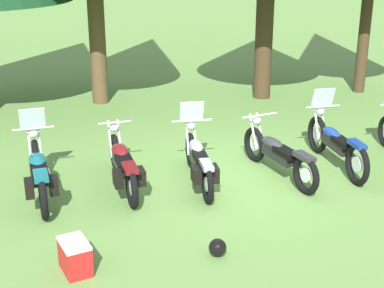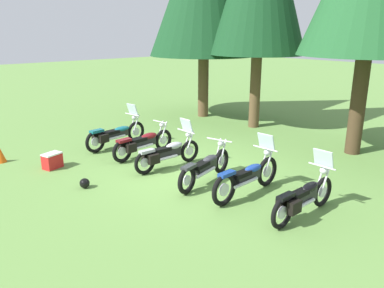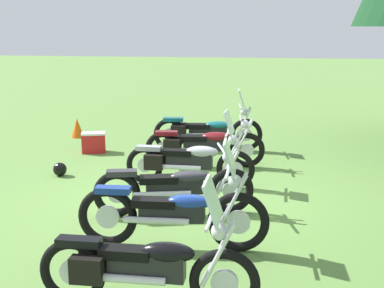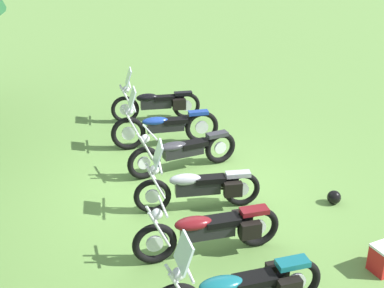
{
  "view_description": "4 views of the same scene",
  "coord_description": "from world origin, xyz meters",
  "views": [
    {
      "loc": [
        -2.59,
        -9.38,
        4.25
      ],
      "look_at": [
        -0.9,
        -0.4,
        0.86
      ],
      "focal_mm": 53.53,
      "sensor_mm": 36.0,
      "label": 1
    },
    {
      "loc": [
        7.45,
        -6.43,
        3.8
      ],
      "look_at": [
        -0.23,
        0.33,
        0.73
      ],
      "focal_mm": 35.67,
      "sensor_mm": 36.0,
      "label": 2
    },
    {
      "loc": [
        8.23,
        1.39,
        2.73
      ],
      "look_at": [
        0.09,
        0.05,
        0.93
      ],
      "focal_mm": 50.64,
      "sensor_mm": 36.0,
      "label": 3
    },
    {
      "loc": [
        -8.97,
        1.33,
        5.19
      ],
      "look_at": [
        -0.11,
        -0.13,
        1.0
      ],
      "focal_mm": 51.01,
      "sensor_mm": 36.0,
      "label": 4
    }
  ],
  "objects": [
    {
      "name": "picnic_cooler",
      "position": [
        -2.89,
        -2.64,
        0.22
      ],
      "size": [
        0.48,
        0.59,
        0.45
      ],
      "color": "red",
      "rests_on": "ground_plane"
    },
    {
      "name": "motorcycle_0",
      "position": [
        -3.48,
        -0.21,
        0.47
      ],
      "size": [
        0.8,
        2.42,
        1.37
      ],
      "rotation": [
        0.0,
        0.0,
        1.7
      ],
      "color": "black",
      "rests_on": "ground_plane"
    },
    {
      "name": "motorcycle_1",
      "position": [
        -2.06,
        -0.09,
        0.45
      ],
      "size": [
        0.71,
        2.36,
        1.0
      ],
      "rotation": [
        0.0,
        0.0,
        1.67
      ],
      "color": "black",
      "rests_on": "ground_plane"
    },
    {
      "name": "ground_plane",
      "position": [
        0.0,
        0.0,
        0.0
      ],
      "size": [
        80.0,
        80.0,
        0.0
      ],
      "primitive_type": "plane",
      "color": "#608C42"
    },
    {
      "name": "dropped_helmet",
      "position": [
        -0.95,
        -2.61,
        0.13
      ],
      "size": [
        0.25,
        0.25,
        0.25
      ],
      "primitive_type": "sphere",
      "color": "black",
      "rests_on": "ground_plane"
    },
    {
      "name": "motorcycle_3",
      "position": [
        0.78,
        -0.08,
        0.43
      ],
      "size": [
        0.91,
        2.31,
        1.0
      ],
      "rotation": [
        0.0,
        0.0,
        1.83
      ],
      "color": "black",
      "rests_on": "ground_plane"
    },
    {
      "name": "motorcycle_2",
      "position": [
        -0.73,
        -0.16,
        0.46
      ],
      "size": [
        0.75,
        2.27,
        1.34
      ],
      "rotation": [
        0.0,
        0.0,
        1.56
      ],
      "color": "black",
      "rests_on": "ground_plane"
    },
    {
      "name": "motorcycle_4",
      "position": [
        2.0,
        0.14,
        0.48
      ],
      "size": [
        0.71,
        2.41,
        1.39
      ],
      "rotation": [
        0.0,
        0.0,
        1.62
      ],
      "color": "black",
      "rests_on": "ground_plane"
    }
  ]
}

